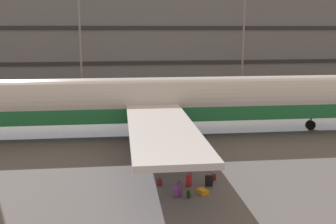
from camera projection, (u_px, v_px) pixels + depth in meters
name	position (u px, v px, depth m)	size (l,w,h in m)	color
ground_plane	(211.00, 132.00, 37.92)	(600.00, 600.00, 0.00)	#5B5B60
terminal_structure	(155.00, 28.00, 84.03)	(167.59, 19.50, 19.08)	slate
airliner	(157.00, 101.00, 36.36)	(43.55, 35.19, 11.02)	silver
light_mast_left	(79.00, 9.00, 66.23)	(1.80, 0.50, 21.74)	gray
light_mast_center_left	(244.00, 18.00, 70.18)	(1.80, 0.50, 18.94)	gray
suitcase_black	(178.00, 190.00, 23.19)	(0.51, 0.48, 0.93)	#72388C
suitcase_large	(203.00, 191.00, 23.64)	(0.67, 0.75, 0.27)	orange
suitcase_purple	(189.00, 180.00, 24.74)	(0.42, 0.46, 0.93)	#B21E23
suitcase_teal	(209.00, 180.00, 24.69)	(0.51, 0.33, 0.89)	black
backpack_small	(189.00, 194.00, 23.03)	(0.32, 0.36, 0.52)	#264C26
backpack_red	(160.00, 182.00, 24.79)	(0.42, 0.40, 0.51)	maroon
backpack_navy	(213.00, 177.00, 25.69)	(0.40, 0.42, 0.49)	maroon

